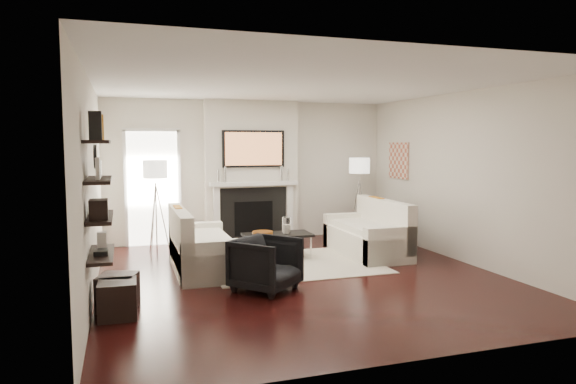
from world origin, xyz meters
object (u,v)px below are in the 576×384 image
object	(u,v)px
coffee_table	(277,235)
armchair	(266,261)
ottoman_near	(118,292)
loveseat_left_base	(204,257)
lamp_right_shade	(359,166)
lamp_left_shade	(155,169)
loveseat_right_base	(366,242)

from	to	relation	value
coffee_table	armchair	bearing A→B (deg)	-111.62
coffee_table	ottoman_near	size ratio (longest dim) A/B	2.75
loveseat_left_base	lamp_right_shade	distance (m)	3.90
coffee_table	lamp_left_shade	xyz separation A→B (m)	(-1.84, 1.03, 1.05)
loveseat_right_base	lamp_right_shade	xyz separation A→B (m)	(0.51, 1.36, 1.24)
loveseat_left_base	ottoman_near	bearing A→B (deg)	-129.38
loveseat_left_base	loveseat_right_base	distance (m)	2.82
coffee_table	armchair	size ratio (longest dim) A/B	1.47
loveseat_left_base	armchair	bearing A→B (deg)	-63.97
armchair	lamp_right_shade	size ratio (longest dim) A/B	1.88
loveseat_right_base	ottoman_near	size ratio (longest dim) A/B	4.50
lamp_left_shade	lamp_right_shade	world-z (taller)	same
loveseat_left_base	loveseat_right_base	world-z (taller)	same
loveseat_right_base	lamp_left_shade	bearing A→B (deg)	161.24
loveseat_left_base	armchair	size ratio (longest dim) A/B	2.40
ottoman_near	lamp_left_shade	bearing A→B (deg)	77.91
loveseat_right_base	lamp_left_shade	distance (m)	3.78
loveseat_right_base	armchair	bearing A→B (deg)	-145.17
loveseat_left_base	lamp_left_shade	distance (m)	1.98
loveseat_right_base	lamp_right_shade	bearing A→B (deg)	69.28
loveseat_left_base	coffee_table	size ratio (longest dim) A/B	1.64
armchair	ottoman_near	size ratio (longest dim) A/B	1.88
lamp_left_shade	ottoman_near	distance (m)	3.21
armchair	lamp_left_shade	world-z (taller)	lamp_left_shade
loveseat_right_base	armchair	size ratio (longest dim) A/B	2.40
coffee_table	lamp_left_shade	distance (m)	2.36
loveseat_right_base	armchair	xyz separation A→B (m)	(-2.20, -1.53, 0.17)
lamp_left_shade	lamp_right_shade	distance (m)	3.91
ottoman_near	coffee_table	bearing A→B (deg)	37.12
lamp_right_shade	ottoman_near	bearing A→B (deg)	-145.52
loveseat_left_base	lamp_left_shade	xyz separation A→B (m)	(-0.58, 1.43, 1.24)
loveseat_right_base	armchair	world-z (taller)	armchair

